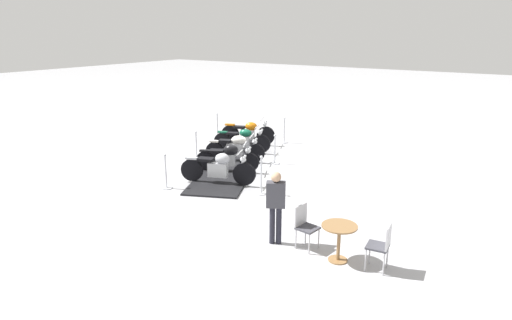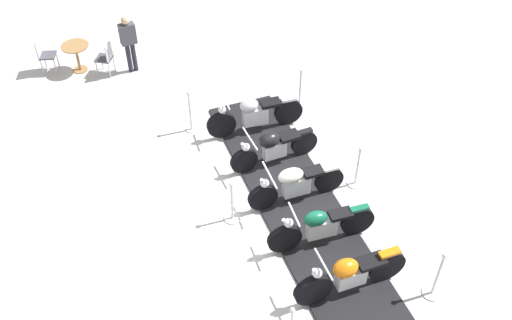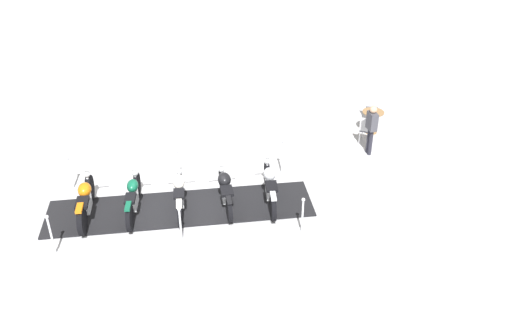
% 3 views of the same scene
% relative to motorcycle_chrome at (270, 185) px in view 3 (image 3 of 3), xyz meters
% --- Properties ---
extents(ground_plane, '(80.00, 80.00, 0.00)m').
position_rel_motorcycle_chrome_xyz_m(ground_plane, '(0.99, -2.17, -0.52)').
color(ground_plane, '#B2B2B7').
extents(display_platform, '(4.27, 7.01, 0.05)m').
position_rel_motorcycle_chrome_xyz_m(display_platform, '(0.99, -2.17, -0.50)').
color(display_platform, black).
rests_on(display_platform, ground_plane).
extents(motorcycle_chrome, '(2.20, 0.97, 0.99)m').
position_rel_motorcycle_chrome_xyz_m(motorcycle_chrome, '(0.00, 0.00, 0.00)').
color(motorcycle_chrome, black).
rests_on(motorcycle_chrome, display_platform).
extents(motorcycle_black, '(1.89, 1.11, 0.91)m').
position_rel_motorcycle_chrome_xyz_m(motorcycle_black, '(0.47, -1.10, -0.00)').
color(motorcycle_black, black).
rests_on(motorcycle_black, display_platform).
extents(motorcycle_cream, '(1.97, 1.05, 0.92)m').
position_rel_motorcycle_chrome_xyz_m(motorcycle_cream, '(0.95, -2.18, -0.00)').
color(motorcycle_cream, black).
rests_on(motorcycle_cream, display_platform).
extents(motorcycle_forest, '(2.07, 0.91, 0.99)m').
position_rel_motorcycle_chrome_xyz_m(motorcycle_forest, '(1.44, -3.27, -0.01)').
color(motorcycle_forest, black).
rests_on(motorcycle_forest, display_platform).
extents(motorcycle_copper, '(2.03, 1.05, 1.05)m').
position_rel_motorcycle_chrome_xyz_m(motorcycle_copper, '(1.93, -4.35, -0.00)').
color(motorcycle_copper, black).
rests_on(motorcycle_copper, display_platform).
extents(stanchion_left_mid, '(0.36, 0.36, 1.05)m').
position_rel_motorcycle_chrome_xyz_m(stanchion_left_mid, '(2.26, -1.61, -0.21)').
color(stanchion_left_mid, silver).
rests_on(stanchion_left_mid, ground_plane).
extents(stanchion_left_front, '(0.34, 0.34, 1.04)m').
position_rel_motorcycle_chrome_xyz_m(stanchion_left_front, '(1.07, 1.10, -0.21)').
color(stanchion_left_front, silver).
rests_on(stanchion_left_front, ground_plane).
extents(stanchion_left_rear, '(0.36, 0.36, 1.14)m').
position_rel_motorcycle_chrome_xyz_m(stanchion_left_rear, '(3.45, -4.31, -0.18)').
color(stanchion_left_rear, silver).
rests_on(stanchion_left_rear, ground_plane).
extents(stanchion_right_mid, '(0.35, 0.35, 1.03)m').
position_rel_motorcycle_chrome_xyz_m(stanchion_right_mid, '(-0.28, -2.73, -0.21)').
color(stanchion_right_mid, silver).
rests_on(stanchion_right_mid, ground_plane).
extents(stanchion_right_front, '(0.28, 0.28, 1.12)m').
position_rel_motorcycle_chrome_xyz_m(stanchion_right_front, '(-1.47, -0.02, -0.11)').
color(stanchion_right_front, silver).
rests_on(stanchion_right_front, ground_plane).
extents(stanchion_right_rear, '(0.29, 0.29, 1.05)m').
position_rel_motorcycle_chrome_xyz_m(stanchion_right_rear, '(0.91, -5.43, -0.15)').
color(stanchion_right_rear, silver).
rests_on(stanchion_right_rear, ground_plane).
extents(cafe_table, '(0.71, 0.71, 0.76)m').
position_rel_motorcycle_chrome_xyz_m(cafe_table, '(-4.76, 2.26, 0.04)').
color(cafe_table, olive).
rests_on(cafe_table, ground_plane).
extents(cafe_chair_near_table, '(0.44, 0.44, 0.96)m').
position_rel_motorcycle_chrome_xyz_m(cafe_chair_near_table, '(-5.58, 2.16, 0.03)').
color(cafe_chair_near_table, '#B7B7BC').
rests_on(cafe_chair_near_table, ground_plane).
extents(cafe_chair_across_table, '(0.45, 0.45, 0.94)m').
position_rel_motorcycle_chrome_xyz_m(cafe_chair_across_table, '(-3.95, 2.14, 0.01)').
color(cafe_chair_across_table, '#B7B7BC').
rests_on(cafe_chair_across_table, ground_plane).
extents(bystander_person, '(0.46, 0.39, 1.61)m').
position_rel_motorcycle_chrome_xyz_m(bystander_person, '(-3.34, 2.31, 0.44)').
color(bystander_person, '#23232D').
rests_on(bystander_person, ground_plane).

